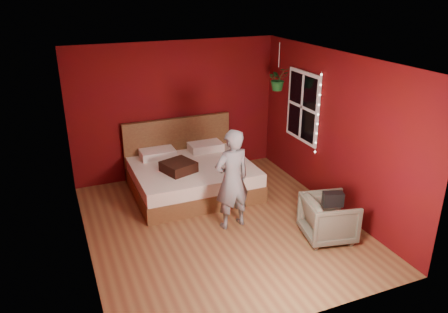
{
  "coord_description": "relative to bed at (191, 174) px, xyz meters",
  "views": [
    {
      "loc": [
        -2.25,
        -5.56,
        3.59
      ],
      "look_at": [
        0.23,
        0.4,
        0.99
      ],
      "focal_mm": 35.0,
      "sensor_mm": 36.0,
      "label": 1
    }
  ],
  "objects": [
    {
      "name": "handbag",
      "position": [
        1.25,
        -2.53,
        0.46
      ],
      "size": [
        0.31,
        0.23,
        0.2
      ],
      "primitive_type": "cube",
      "rotation": [
        0.0,
        0.0,
        -0.34
      ],
      "color": "black",
      "rests_on": "armchair"
    },
    {
      "name": "room_walls",
      "position": [
        0.01,
        -1.4,
        1.38
      ],
      "size": [
        4.04,
        4.54,
        2.62
      ],
      "color": "#590C09",
      "rests_on": "ground"
    },
    {
      "name": "window",
      "position": [
        1.98,
        -0.5,
        1.2
      ],
      "size": [
        0.05,
        0.97,
        1.27
      ],
      "color": "white",
      "rests_on": "room_walls"
    },
    {
      "name": "armchair",
      "position": [
        1.36,
        -2.34,
        0.03
      ],
      "size": [
        0.85,
        0.84,
        0.66
      ],
      "primitive_type": "imported",
      "rotation": [
        0.0,
        0.0,
        1.37
      ],
      "color": "#605F4C",
      "rests_on": "ground"
    },
    {
      "name": "throw_pillow",
      "position": [
        -0.31,
        -0.28,
        0.31
      ],
      "size": [
        0.63,
        0.63,
        0.18
      ],
      "primitive_type": "cube",
      "rotation": [
        0.0,
        0.0,
        0.33
      ],
      "color": "black",
      "rests_on": "bed"
    },
    {
      "name": "hanging_plant",
      "position": [
        1.65,
        -0.14,
        1.65
      ],
      "size": [
        0.38,
        0.33,
        0.85
      ],
      "color": "silver",
      "rests_on": "room_walls"
    },
    {
      "name": "bed",
      "position": [
        0.0,
        0.0,
        0.0
      ],
      "size": [
        2.12,
        1.8,
        1.16
      ],
      "color": "brown",
      "rests_on": "ground"
    },
    {
      "name": "floor",
      "position": [
        0.01,
        -1.4,
        -0.3
      ],
      "size": [
        4.5,
        4.5,
        0.0
      ],
      "primitive_type": "plane",
      "color": "brown",
      "rests_on": "ground"
    },
    {
      "name": "fairy_lights",
      "position": [
        1.95,
        -1.02,
        1.2
      ],
      "size": [
        0.04,
        0.04,
        1.45
      ],
      "color": "silver",
      "rests_on": "room_walls"
    },
    {
      "name": "person",
      "position": [
        0.17,
        -1.47,
        0.5
      ],
      "size": [
        0.63,
        0.45,
        1.6
      ],
      "primitive_type": "imported",
      "rotation": [
        0.0,
        0.0,
        3.27
      ],
      "color": "slate",
      "rests_on": "ground"
    }
  ]
}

